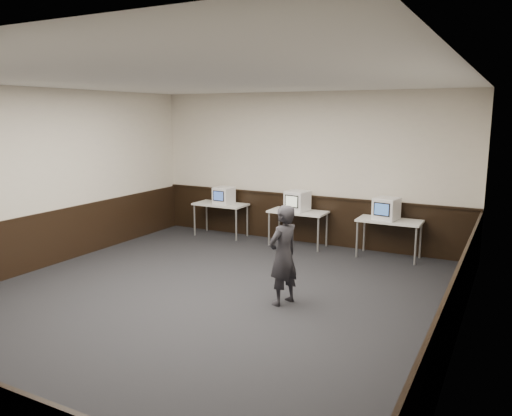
% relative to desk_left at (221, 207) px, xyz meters
% --- Properties ---
extents(floor, '(8.00, 8.00, 0.00)m').
position_rel_desk_left_xyz_m(floor, '(1.90, -3.60, -0.68)').
color(floor, black).
rests_on(floor, ground).
extents(ceiling, '(8.00, 8.00, 0.00)m').
position_rel_desk_left_xyz_m(ceiling, '(1.90, -3.60, 2.52)').
color(ceiling, white).
rests_on(ceiling, back_wall).
extents(back_wall, '(7.00, 0.00, 7.00)m').
position_rel_desk_left_xyz_m(back_wall, '(1.90, 0.40, 0.92)').
color(back_wall, silver).
rests_on(back_wall, ground).
extents(left_wall, '(0.00, 8.00, 8.00)m').
position_rel_desk_left_xyz_m(left_wall, '(-1.60, -3.60, 0.92)').
color(left_wall, silver).
rests_on(left_wall, ground).
extents(right_wall, '(0.00, 8.00, 8.00)m').
position_rel_desk_left_xyz_m(right_wall, '(5.40, -3.60, 0.92)').
color(right_wall, silver).
rests_on(right_wall, ground).
extents(wainscot_back, '(6.98, 0.04, 1.00)m').
position_rel_desk_left_xyz_m(wainscot_back, '(1.90, 0.38, -0.18)').
color(wainscot_back, black).
rests_on(wainscot_back, back_wall).
extents(wainscot_left, '(0.04, 7.98, 1.00)m').
position_rel_desk_left_xyz_m(wainscot_left, '(-1.58, -3.60, -0.18)').
color(wainscot_left, black).
rests_on(wainscot_left, left_wall).
extents(wainscot_right, '(0.04, 7.98, 1.00)m').
position_rel_desk_left_xyz_m(wainscot_right, '(5.38, -3.60, -0.18)').
color(wainscot_right, black).
rests_on(wainscot_right, right_wall).
extents(wainscot_rail, '(6.98, 0.06, 0.04)m').
position_rel_desk_left_xyz_m(wainscot_rail, '(1.90, 0.36, 0.34)').
color(wainscot_rail, black).
rests_on(wainscot_rail, wainscot_back).
extents(desk_left, '(1.20, 0.60, 0.75)m').
position_rel_desk_left_xyz_m(desk_left, '(0.00, 0.00, 0.00)').
color(desk_left, silver).
rests_on(desk_left, ground).
extents(desk_center, '(1.20, 0.60, 0.75)m').
position_rel_desk_left_xyz_m(desk_center, '(1.90, 0.00, 0.00)').
color(desk_center, silver).
rests_on(desk_center, ground).
extents(desk_right, '(1.20, 0.60, 0.75)m').
position_rel_desk_left_xyz_m(desk_right, '(3.80, 0.00, 0.00)').
color(desk_right, silver).
rests_on(desk_right, ground).
extents(emac_left, '(0.41, 0.43, 0.38)m').
position_rel_desk_left_xyz_m(emac_left, '(0.10, -0.03, 0.26)').
color(emac_left, white).
rests_on(emac_left, desk_left).
extents(emac_center, '(0.49, 0.51, 0.42)m').
position_rel_desk_left_xyz_m(emac_center, '(1.88, -0.00, 0.28)').
color(emac_center, white).
rests_on(emac_center, desk_center).
extents(emac_right, '(0.49, 0.51, 0.42)m').
position_rel_desk_left_xyz_m(emac_right, '(3.73, -0.02, 0.28)').
color(emac_right, white).
rests_on(emac_right, desk_right).
extents(person, '(0.50, 0.62, 1.47)m').
position_rel_desk_left_xyz_m(person, '(3.00, -3.12, 0.06)').
color(person, '#27262B').
rests_on(person, ground).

